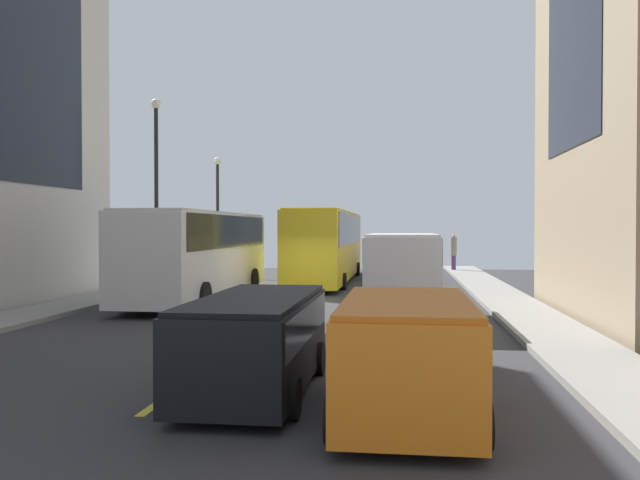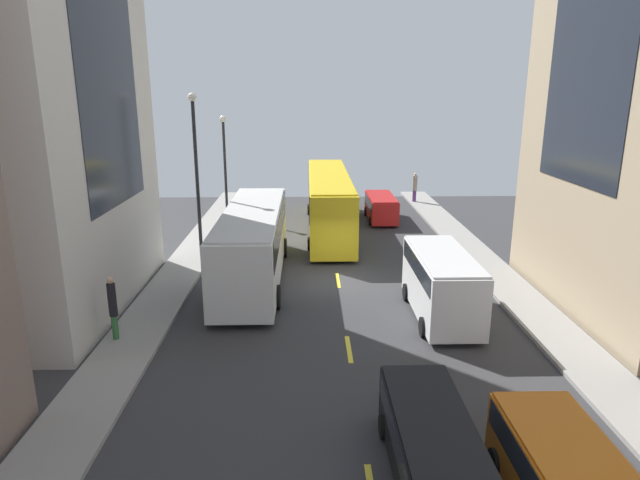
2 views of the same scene
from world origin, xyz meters
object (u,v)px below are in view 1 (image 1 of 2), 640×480
object	(u,v)px
streetcar_yellow	(328,240)
delivery_van_white	(402,269)
car_orange_2	(407,349)
city_bus_white	(200,248)
car_black_1	(256,336)
pedestrian_walking_far	(454,251)
car_red_0	(399,260)

from	to	relation	value
streetcar_yellow	delivery_van_white	xyz separation A→B (m)	(3.85, -13.78, -0.61)
streetcar_yellow	car_orange_2	world-z (taller)	streetcar_yellow
city_bus_white	car_orange_2	world-z (taller)	city_bus_white
streetcar_yellow	car_black_1	size ratio (longest dim) A/B	3.09
pedestrian_walking_far	city_bus_white	bearing A→B (deg)	122.29
car_orange_2	car_red_0	bearing A→B (deg)	90.61
streetcar_yellow	city_bus_white	bearing A→B (deg)	-112.58
streetcar_yellow	pedestrian_walking_far	xyz separation A→B (m)	(7.00, 8.27, -0.79)
car_red_0	car_orange_2	world-z (taller)	car_orange_2
car_red_0	streetcar_yellow	bearing A→B (deg)	-144.90
delivery_van_white	pedestrian_walking_far	xyz separation A→B (m)	(3.16, 22.05, -0.18)
city_bus_white	pedestrian_walking_far	distance (m)	20.65
car_orange_2	pedestrian_walking_far	distance (m)	32.54
city_bus_white	streetcar_yellow	world-z (taller)	streetcar_yellow
car_red_0	city_bus_white	bearing A→B (deg)	-122.37
car_orange_2	streetcar_yellow	bearing A→B (deg)	99.25
city_bus_white	delivery_van_white	distance (m)	8.94
car_red_0	car_black_1	xyz separation A→B (m)	(-2.20, -25.48, -0.05)
streetcar_yellow	delivery_van_white	distance (m)	14.32
car_red_0	car_black_1	world-z (taller)	car_red_0
car_black_1	pedestrian_walking_far	size ratio (longest dim) A/B	2.09
delivery_van_white	car_orange_2	size ratio (longest dim) A/B	1.41
city_bus_white	car_orange_2	distance (m)	16.79
car_orange_2	pedestrian_walking_far	size ratio (longest dim) A/B	1.79
streetcar_yellow	pedestrian_walking_far	world-z (taller)	streetcar_yellow
delivery_van_white	car_red_0	world-z (taller)	delivery_van_white
delivery_van_white	pedestrian_walking_far	bearing A→B (deg)	81.85
car_black_1	city_bus_white	bearing A→B (deg)	111.24
city_bus_white	car_red_0	distance (m)	14.05
delivery_van_white	pedestrian_walking_far	size ratio (longest dim) A/B	2.53
car_red_0	pedestrian_walking_far	xyz separation A→B (m)	(3.36, 5.71, 0.33)
delivery_van_white	car_black_1	distance (m)	9.47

